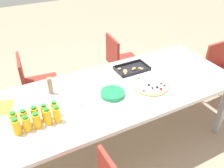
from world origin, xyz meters
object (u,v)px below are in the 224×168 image
(fruit_pizza, at_px, (150,85))
(napkin_stack, at_px, (76,101))
(chair_end, at_px, (221,70))
(juice_bottle_1, at_px, (27,124))
(juice_bottle_0, at_px, (17,127))
(juice_bottle_3, at_px, (47,117))
(party_table, at_px, (113,95))
(juice_bottle_4, at_px, (57,114))
(juice_bottle_8, at_px, (45,112))
(juice_bottle_6, at_px, (24,118))
(chair_far_left, at_px, (35,82))
(juice_bottle_2, at_px, (37,121))
(chair_far_right, at_px, (120,59))
(juice_bottle_7, at_px, (35,114))
(juice_bottle_9, at_px, (55,109))
(snack_tray, at_px, (131,69))
(juice_bottle_5, at_px, (15,120))
(plate_stack, at_px, (112,93))
(cardboard_tube, at_px, (50,86))

(fruit_pizza, bearing_deg, napkin_stack, 170.75)
(chair_end, height_order, juice_bottle_1, juice_bottle_1)
(juice_bottle_0, distance_m, juice_bottle_3, 0.23)
(party_table, relative_size, juice_bottle_4, 16.49)
(juice_bottle_1, bearing_deg, juice_bottle_8, 24.11)
(juice_bottle_0, xyz_separation_m, juice_bottle_6, (0.07, 0.07, -0.00))
(juice_bottle_0, bearing_deg, chair_far_left, 73.48)
(juice_bottle_3, bearing_deg, juice_bottle_2, -179.42)
(chair_far_right, xyz_separation_m, juice_bottle_7, (-1.29, -0.95, 0.30))
(juice_bottle_9, bearing_deg, snack_tray, 19.58)
(juice_bottle_4, bearing_deg, chair_far_right, 42.08)
(juice_bottle_8, bearing_deg, fruit_pizza, -1.24)
(juice_bottle_9, relative_size, fruit_pizza, 0.41)
(juice_bottle_5, height_order, juice_bottle_7, juice_bottle_5)
(juice_bottle_5, bearing_deg, party_table, 5.58)
(juice_bottle_7, distance_m, plate_stack, 0.69)
(juice_bottle_3, relative_size, cardboard_tube, 0.89)
(chair_far_left, distance_m, cardboard_tube, 0.70)
(juice_bottle_2, bearing_deg, napkin_stack, 23.98)
(chair_far_right, xyz_separation_m, plate_stack, (-0.61, -0.93, 0.25))
(juice_bottle_1, distance_m, cardboard_tube, 0.47)
(juice_bottle_3, distance_m, plate_stack, 0.62)
(chair_end, bearing_deg, juice_bottle_3, 3.44)
(juice_bottle_6, xyz_separation_m, plate_stack, (0.77, 0.02, -0.05))
(chair_far_right, bearing_deg, juice_bottle_3, -45.54)
(chair_far_left, height_order, juice_bottle_0, juice_bottle_0)
(juice_bottle_3, distance_m, snack_tray, 1.07)
(juice_bottle_3, bearing_deg, juice_bottle_8, 94.49)
(juice_bottle_6, bearing_deg, fruit_pizza, -1.29)
(chair_far_right, height_order, juice_bottle_4, juice_bottle_4)
(party_table, bearing_deg, juice_bottle_8, -171.97)
(chair_end, bearing_deg, juice_bottle_0, 3.02)
(juice_bottle_0, height_order, juice_bottle_3, juice_bottle_3)
(chair_end, distance_m, juice_bottle_7, 2.30)
(juice_bottle_1, bearing_deg, cardboard_tube, 53.21)
(juice_bottle_1, distance_m, juice_bottle_9, 0.24)
(juice_bottle_1, bearing_deg, napkin_stack, 20.31)
(juice_bottle_6, bearing_deg, chair_end, 2.97)
(chair_end, height_order, juice_bottle_4, juice_bottle_4)
(chair_far_left, bearing_deg, cardboard_tube, 11.29)
(juice_bottle_4, distance_m, plate_stack, 0.55)
(juice_bottle_7, bearing_deg, chair_end, 3.06)
(juice_bottle_7, bearing_deg, juice_bottle_1, -137.32)
(napkin_stack, bearing_deg, fruit_pizza, -9.25)
(juice_bottle_1, relative_size, juice_bottle_4, 0.93)
(juice_bottle_2, xyz_separation_m, juice_bottle_4, (0.15, -0.01, 0.00))
(juice_bottle_5, xyz_separation_m, fruit_pizza, (1.22, -0.03, -0.06))
(chair_far_left, relative_size, juice_bottle_1, 6.04)
(juice_bottle_8, xyz_separation_m, fruit_pizza, (1.00, -0.02, -0.05))
(chair_far_left, distance_m, chair_end, 2.28)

